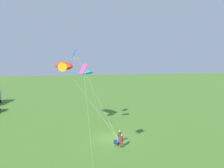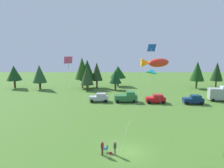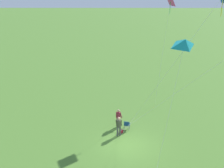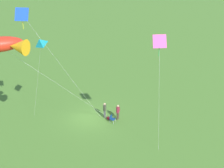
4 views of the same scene
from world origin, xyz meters
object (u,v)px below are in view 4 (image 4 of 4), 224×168
at_px(kite_diamond_rainbow, 160,45).
at_px(kite_delta_teal, 39,42).
at_px(person_spectator, 118,111).
at_px(person_kite_flyer, 105,109).
at_px(folding_chair, 112,118).
at_px(kite_large_fish, 2,45).
at_px(kite_diamond_blue, 25,18).
at_px(backpack_on_grass, 108,118).

bearing_deg(kite_diamond_rainbow, kite_delta_teal, -4.42).
bearing_deg(person_spectator, kite_delta_teal, -130.93).
bearing_deg(person_kite_flyer, folding_chair, -39.67).
height_order(kite_large_fish, kite_diamond_blue, kite_diamond_blue).
xyz_separation_m(folding_chair, kite_diamond_rainbow, (-4.89, 3.96, 9.74)).
relative_size(backpack_on_grass, kite_diamond_rainbow, 0.03).
relative_size(person_kite_flyer, kite_diamond_blue, 0.14).
height_order(kite_diamond_blue, kite_delta_teal, kite_diamond_blue).
height_order(person_spectator, kite_diamond_blue, kite_diamond_blue).
distance_m(backpack_on_grass, kite_diamond_rainbow, 12.31).
distance_m(person_spectator, kite_diamond_blue, 13.50).
bearing_deg(person_spectator, kite_diamond_rainbow, -29.96).
distance_m(folding_chair, backpack_on_grass, 0.83).
bearing_deg(person_kite_flyer, kite_diamond_rainbow, -42.56).
relative_size(folding_chair, person_spectator, 0.47).
xyz_separation_m(folding_chair, kite_large_fish, (6.80, 6.72, 9.46)).
bearing_deg(kite_diamond_rainbow, person_kite_flyer, -38.46).
bearing_deg(person_spectator, kite_large_fish, -117.65).
height_order(kite_large_fish, kite_delta_teal, kite_large_fish).
distance_m(backpack_on_grass, kite_diamond_blue, 13.75).
relative_size(backpack_on_grass, kite_large_fish, 0.03).
height_order(backpack_on_grass, kite_diamond_blue, kite_diamond_blue).
bearing_deg(kite_delta_teal, kite_large_fish, 72.02).
bearing_deg(kite_diamond_rainbow, backpack_on_grass, -39.49).
bearing_deg(person_spectator, person_kite_flyer, -163.31).
xyz_separation_m(person_kite_flyer, kite_diamond_blue, (4.72, 5.59, 10.63)).
bearing_deg(kite_delta_teal, person_spectator, -147.40).
bearing_deg(kite_diamond_blue, kite_large_fish, 60.07).
relative_size(person_kite_flyer, kite_diamond_rainbow, 0.16).
xyz_separation_m(kite_large_fish, kite_diamond_rainbow, (-11.69, -2.76, 0.28)).
height_order(person_spectator, kite_diamond_rainbow, kite_diamond_rainbow).
bearing_deg(folding_chair, kite_large_fish, -122.65).
height_order(kite_diamond_rainbow, kite_delta_teal, kite_diamond_rainbow).
bearing_deg(kite_large_fish, kite_delta_teal, -107.98).
xyz_separation_m(backpack_on_grass, kite_diamond_rainbow, (-5.42, 4.47, 10.11)).
xyz_separation_m(person_kite_flyer, folding_chair, (-1.01, 0.72, -0.53)).
xyz_separation_m(person_spectator, backpack_on_grass, (0.96, 0.22, -0.91)).
distance_m(folding_chair, person_spectator, 1.00).
xyz_separation_m(person_spectator, kite_large_fish, (7.23, 7.45, 8.92)).
height_order(kite_diamond_rainbow, kite_diamond_blue, kite_diamond_blue).
bearing_deg(kite_delta_teal, folding_chair, -150.82).
bearing_deg(person_kite_flyer, person_spectator, -3.88).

